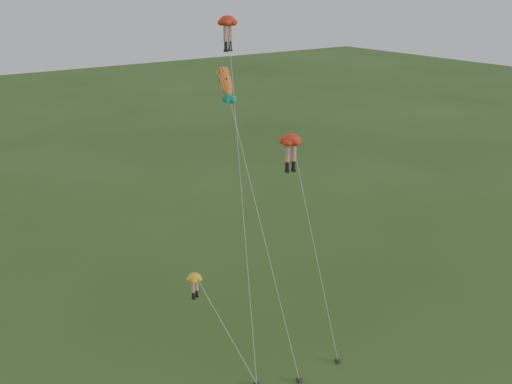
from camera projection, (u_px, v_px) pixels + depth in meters
ground at (291, 368)px, 39.06m from camera, size 300.00×300.00×0.00m
legs_kite_red_high at (228, 27)px, 43.42m from camera, size 7.81×14.36×22.48m
legs_kite_red_mid at (291, 145)px, 38.96m from camera, size 1.87×6.82×15.16m
legs_kite_yellow at (199, 287)px, 32.06m from camera, size 3.86×4.69×9.54m
fish_kite at (226, 84)px, 38.56m from camera, size 1.75×10.73×19.66m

